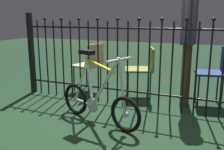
{
  "coord_description": "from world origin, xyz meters",
  "views": [
    {
      "loc": [
        1.15,
        -2.62,
        1.25
      ],
      "look_at": [
        -0.08,
        0.21,
        0.55
      ],
      "focal_mm": 40.66,
      "sensor_mm": 36.0,
      "label": 1
    }
  ],
  "objects_px": {
    "bicycle": "(98,99)",
    "person_visitor": "(189,31)",
    "chair_olive": "(144,67)",
    "chair_tan": "(91,62)",
    "chair_navy": "(215,69)"
  },
  "relations": [
    {
      "from": "bicycle",
      "to": "person_visitor",
      "type": "bearing_deg",
      "value": 51.5
    },
    {
      "from": "bicycle",
      "to": "chair_olive",
      "type": "relative_size",
      "value": 1.52
    },
    {
      "from": "chair_tan",
      "to": "person_visitor",
      "type": "xyz_separation_m",
      "value": [
        1.59,
        -0.08,
        0.57
      ]
    },
    {
      "from": "chair_olive",
      "to": "person_visitor",
      "type": "xyz_separation_m",
      "value": [
        0.67,
        -0.14,
        0.58
      ]
    },
    {
      "from": "bicycle",
      "to": "chair_navy",
      "type": "distance_m",
      "value": 1.79
    },
    {
      "from": "chair_olive",
      "to": "chair_navy",
      "type": "relative_size",
      "value": 0.93
    },
    {
      "from": "person_visitor",
      "to": "chair_tan",
      "type": "bearing_deg",
      "value": 177.23
    },
    {
      "from": "chair_tan",
      "to": "chair_navy",
      "type": "height_order",
      "value": "chair_navy"
    },
    {
      "from": "chair_olive",
      "to": "person_visitor",
      "type": "relative_size",
      "value": 0.45
    },
    {
      "from": "bicycle",
      "to": "chair_olive",
      "type": "distance_m",
      "value": 1.26
    },
    {
      "from": "chair_tan",
      "to": "person_visitor",
      "type": "bearing_deg",
      "value": -2.77
    },
    {
      "from": "chair_navy",
      "to": "person_visitor",
      "type": "relative_size",
      "value": 0.48
    },
    {
      "from": "chair_olive",
      "to": "person_visitor",
      "type": "distance_m",
      "value": 0.9
    },
    {
      "from": "chair_olive",
      "to": "chair_navy",
      "type": "bearing_deg",
      "value": 1.32
    },
    {
      "from": "chair_olive",
      "to": "chair_tan",
      "type": "bearing_deg",
      "value": -176.22
    }
  ]
}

